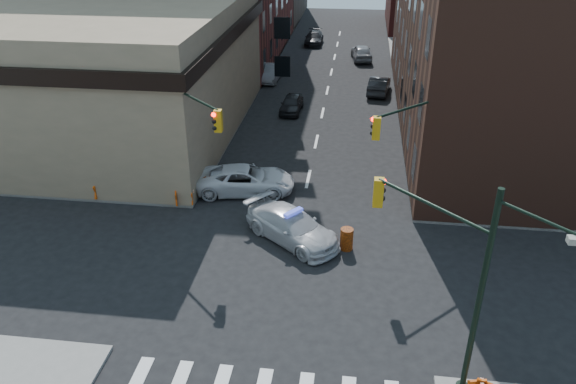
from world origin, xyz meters
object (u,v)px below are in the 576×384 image
(barrel_road, at_px, (347,239))
(parked_car_enear, at_px, (379,85))
(police_car, at_px, (292,226))
(pedestrian_b, at_px, (130,183))
(parked_car_wfar, at_px, (271,73))
(barrel_bank, at_px, (209,187))
(barricade_nw_a, at_px, (184,197))
(pedestrian_a, at_px, (144,184))
(pickup, at_px, (245,180))
(parked_car_wnear, at_px, (292,104))

(barrel_road, bearing_deg, parked_car_enear, 85.62)
(police_car, relative_size, pedestrian_b, 2.89)
(police_car, relative_size, parked_car_wfar, 1.19)
(police_car, bearing_deg, barrel_bank, 91.21)
(parked_car_enear, height_order, barrel_bank, parked_car_enear)
(barricade_nw_a, bearing_deg, pedestrian_a, 158.01)
(barrel_bank, bearing_deg, barricade_nw_a, -124.23)
(police_car, bearing_deg, pickup, 73.49)
(parked_car_wfar, bearing_deg, barricade_nw_a, -89.60)
(parked_car_wnear, height_order, parked_car_wfar, parked_car_wfar)
(pedestrian_b, bearing_deg, pedestrian_a, 0.27)
(parked_car_wfar, xyz_separation_m, barrel_road, (8.08, -27.81, -0.19))
(barricade_nw_a, bearing_deg, police_car, -37.71)
(parked_car_wnear, xyz_separation_m, barrel_road, (5.08, -19.42, -0.11))
(pedestrian_b, relative_size, barricade_nw_a, 1.62)
(parked_car_wnear, relative_size, pedestrian_b, 2.10)
(pickup, distance_m, parked_car_wfar, 22.60)
(pedestrian_a, distance_m, barrel_road, 11.98)
(parked_car_wnear, bearing_deg, pedestrian_b, -111.75)
(pickup, relative_size, pedestrian_a, 3.11)
(parked_car_wfar, relative_size, pedestrian_b, 2.42)
(parked_car_wfar, height_order, parked_car_enear, parked_car_enear)
(parked_car_wnear, distance_m, barrel_road, 20.07)
(parked_car_wnear, xyz_separation_m, pedestrian_b, (-7.20, -15.97, 0.41))
(pedestrian_b, distance_m, barrel_bank, 4.40)
(parked_car_wnear, bearing_deg, police_car, -80.38)
(pickup, height_order, barricade_nw_a, pickup)
(parked_car_wfar, bearing_deg, parked_car_enear, -11.84)
(parked_car_wfar, bearing_deg, parked_car_wnear, -67.61)
(pickup, height_order, barrel_road, pickup)
(barrel_road, distance_m, barrel_bank, 9.31)
(parked_car_wfar, distance_m, pedestrian_b, 24.72)
(pedestrian_a, xyz_separation_m, pedestrian_b, (-0.82, 0.00, 0.02))
(parked_car_wnear, relative_size, barrel_road, 3.51)
(barrel_bank, bearing_deg, barrel_road, -29.75)
(parked_car_enear, height_order, barricade_nw_a, parked_car_enear)
(pickup, distance_m, barrel_road, 8.05)
(parked_car_wfar, bearing_deg, barrel_road, -71.07)
(barrel_bank, distance_m, barricade_nw_a, 1.78)
(police_car, bearing_deg, barricade_nw_a, 106.11)
(pedestrian_a, bearing_deg, pickup, 41.29)
(parked_car_wnear, height_order, pedestrian_a, pedestrian_a)
(parked_car_wfar, bearing_deg, barrel_bank, -87.27)
(pickup, bearing_deg, police_car, -153.54)
(barrel_bank, bearing_deg, parked_car_wnear, 78.54)
(barrel_road, bearing_deg, parked_car_wnear, 104.67)
(pickup, xyz_separation_m, parked_car_wnear, (0.97, 14.11, -0.12))
(parked_car_enear, bearing_deg, barricade_nw_a, 71.29)
(pedestrian_a, height_order, barrel_road, pedestrian_a)
(pedestrian_a, xyz_separation_m, barrel_road, (11.46, -3.45, -0.50))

